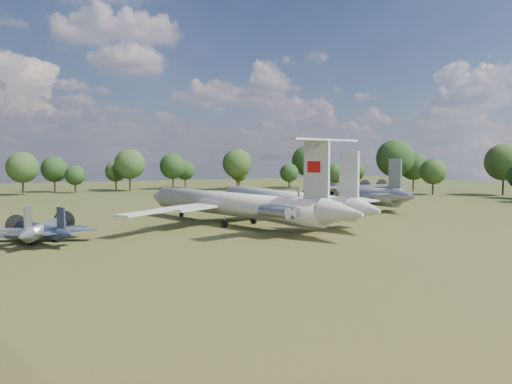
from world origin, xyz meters
name	(u,v)px	position (x,y,z in m)	size (l,w,h in m)	color
ground	(220,224)	(0.00, 0.00, 0.00)	(300.00, 300.00, 0.00)	#1F3812
il62_airliner	(231,209)	(1.33, -1.63, 2.49)	(39.09, 50.81, 4.98)	silver
tu104_jet	(283,205)	(12.02, 1.83, 2.38)	(35.72, 47.63, 4.76)	silver
an12_transport	(356,197)	(34.93, 13.12, 2.21)	(30.11, 33.65, 4.43)	#919398
small_prop_west	(41,233)	(-25.78, -7.78, 1.18)	(11.79, 16.08, 2.36)	black
small_prop_northwest	(45,232)	(-25.28, -7.20, 1.24)	(12.35, 16.85, 2.47)	#929499
person_on_il62	(298,192)	(5.91, -14.81, 5.81)	(0.60, 0.40, 1.65)	brown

